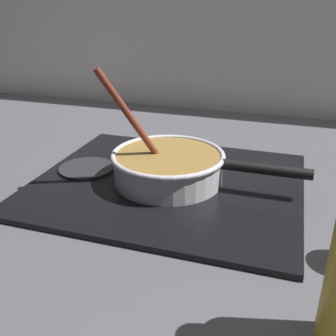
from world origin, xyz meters
The scene contains 6 objects.
ground centered at (0.00, 0.00, -0.02)m, with size 2.40×1.60×0.04m, color #4C4C51.
backsplash_wall centered at (0.00, 0.79, 0.28)m, with size 2.40×0.02×0.55m, color silver.
hob_plate centered at (0.06, 0.15, 0.01)m, with size 0.56×0.48×0.01m, color black.
burner_ring centered at (0.06, 0.15, 0.02)m, with size 0.17×0.17×0.01m, color #592D0C.
spare_burner centered at (-0.14, 0.15, 0.01)m, with size 0.13×0.13×0.01m, color #262628.
cooking_pan centered at (0.06, 0.15, 0.05)m, with size 0.42×0.24×0.25m.
Camera 1 is at (0.29, -0.57, 0.38)m, focal length 41.70 mm.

